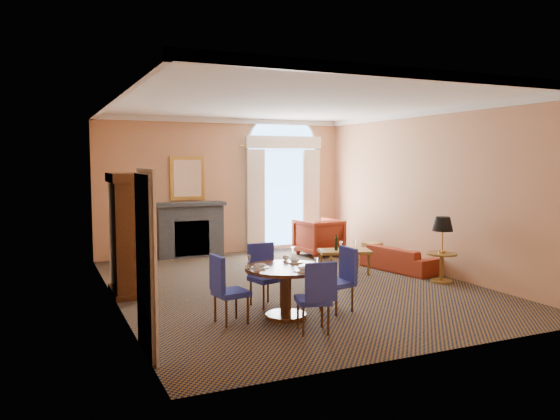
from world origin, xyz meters
name	(u,v)px	position (x,y,z in m)	size (l,w,h in m)	color
ground	(291,285)	(0.00, 0.00, 0.00)	(7.50, 7.50, 0.00)	black
room_envelope	(275,144)	(-0.03, 0.67, 2.51)	(6.04, 7.52, 3.45)	tan
armoire	(128,236)	(-2.72, 0.53, 0.97)	(0.58, 1.02, 2.00)	#3D200E
dining_table	(286,280)	(-0.92, -1.77, 0.53)	(1.15, 1.15, 0.92)	#3D200E
dining_chair_north	(263,270)	(-0.94, -0.99, 0.53)	(0.51, 0.51, 0.94)	navy
dining_chair_south	(317,293)	(-0.87, -2.59, 0.53)	(0.51, 0.51, 0.94)	navy
dining_chair_east	(342,275)	(-0.02, -1.79, 0.53)	(0.51, 0.51, 0.94)	navy
dining_chair_west	(225,285)	(-1.80, -1.70, 0.53)	(0.48, 0.48, 0.94)	navy
sofa	(400,259)	(2.55, 0.29, 0.24)	(1.66, 0.65, 0.49)	#A0341D
armchair	(319,237)	(1.89, 2.54, 0.43)	(0.91, 0.94, 0.85)	#A0341D
coffee_table	(345,252)	(1.29, 0.35, 0.45)	(1.09, 0.83, 0.80)	brown
side_table	(442,241)	(2.60, -0.88, 0.76)	(0.54, 0.54, 1.17)	brown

